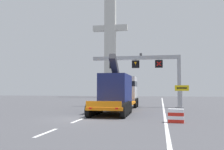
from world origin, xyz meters
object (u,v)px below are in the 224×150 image
(overhead_lane_gantry, at_px, (147,66))
(crash_barrier_striped, at_px, (176,116))
(bridge_pylon_distant, at_px, (110,40))
(exit_sign_yellow, at_px, (182,92))
(heavy_haul_truck_orange, at_px, (120,91))

(overhead_lane_gantry, height_order, crash_barrier_striped, overhead_lane_gantry)
(bridge_pylon_distant, bearing_deg, overhead_lane_gantry, -71.57)
(crash_barrier_striped, relative_size, bridge_pylon_distant, 0.04)
(exit_sign_yellow, bearing_deg, overhead_lane_gantry, 120.23)
(heavy_haul_truck_orange, xyz_separation_m, bridge_pylon_distant, (-8.54, 38.17, 12.84))
(heavy_haul_truck_orange, bearing_deg, exit_sign_yellow, -12.53)
(overhead_lane_gantry, relative_size, heavy_haul_truck_orange, 0.77)
(heavy_haul_truck_orange, distance_m, bridge_pylon_distant, 41.17)
(heavy_haul_truck_orange, xyz_separation_m, crash_barrier_striped, (5.12, -9.09, -1.54))
(heavy_haul_truck_orange, relative_size, crash_barrier_striped, 13.37)
(heavy_haul_truck_orange, distance_m, exit_sign_yellow, 6.28)
(heavy_haul_truck_orange, distance_m, crash_barrier_striped, 10.55)
(crash_barrier_striped, bearing_deg, exit_sign_yellow, 82.56)
(overhead_lane_gantry, xyz_separation_m, bridge_pylon_distant, (-11.17, 33.52, 9.83))
(heavy_haul_truck_orange, bearing_deg, crash_barrier_striped, -60.60)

